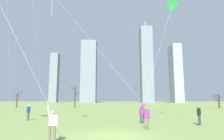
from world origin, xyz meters
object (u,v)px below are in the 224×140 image
(distant_kite_drifting_left_purple, at_px, (134,28))
(kite_flyer_foreground_left_blue, at_px, (14,45))
(bystander_watching_nearby, at_px, (27,112))
(bare_tree_leftmost, at_px, (74,96))
(bystander_strolling_midfield, at_px, (198,114))
(bare_tree_center, at_px, (217,100))
(kite_flyer_midfield_center_green, at_px, (150,81))
(bare_tree_right_of_center, at_px, (16,99))
(kite_flyer_midfield_right_white, at_px, (130,96))

(distant_kite_drifting_left_purple, bearing_deg, kite_flyer_foreground_left_blue, -106.67)
(bystander_watching_nearby, height_order, bare_tree_leftmost, bare_tree_leftmost)
(bystander_strolling_midfield, bearing_deg, bare_tree_leftmost, 116.91)
(kite_flyer_foreground_left_blue, height_order, bystander_watching_nearby, kite_flyer_foreground_left_blue)
(bare_tree_center, bearing_deg, bystander_strolling_midfield, -120.80)
(kite_flyer_midfield_center_green, bearing_deg, bystander_watching_nearby, 170.94)
(kite_flyer_foreground_left_blue, bearing_deg, bare_tree_right_of_center, 115.48)
(kite_flyer_midfield_center_green, relative_size, bystander_watching_nearby, 8.26)
(bystander_watching_nearby, bearing_deg, bare_tree_center, 38.42)
(kite_flyer_foreground_left_blue, height_order, distant_kite_drifting_left_purple, distant_kite_drifting_left_purple)
(kite_flyer_midfield_center_green, bearing_deg, bystander_strolling_midfield, -25.59)
(kite_flyer_midfield_right_white, bearing_deg, bare_tree_center, 53.81)
(kite_flyer_midfield_center_green, distance_m, bystander_watching_nearby, 12.96)
(bystander_strolling_midfield, xyz_separation_m, bare_tree_center, (18.69, 31.35, 1.06))
(bystander_watching_nearby, relative_size, distant_kite_drifting_left_purple, 0.07)
(bystander_strolling_midfield, height_order, distant_kite_drifting_left_purple, distant_kite_drifting_left_purple)
(bystander_strolling_midfield, height_order, bare_tree_center, bare_tree_center)
(kite_flyer_midfield_right_white, relative_size, bare_tree_leftmost, 2.02)
(bystander_watching_nearby, bearing_deg, distant_kite_drifting_left_purple, 59.63)
(kite_flyer_foreground_left_blue, distance_m, distant_kite_drifting_left_purple, 39.28)
(bare_tree_center, bearing_deg, distant_kite_drifting_left_purple, -170.62)
(bystander_strolling_midfield, relative_size, bare_tree_center, 0.45)
(kite_flyer_foreground_left_blue, height_order, bare_tree_right_of_center, kite_flyer_foreground_left_blue)
(kite_flyer_midfield_right_white, height_order, bystander_strolling_midfield, kite_flyer_midfield_right_white)
(bare_tree_leftmost, bearing_deg, kite_flyer_midfield_right_white, -73.09)
(kite_flyer_foreground_left_blue, xyz_separation_m, bare_tree_leftmost, (-4.46, 40.41, -2.08))
(distant_kite_drifting_left_purple, relative_size, bare_tree_leftmost, 4.09)
(bystander_watching_nearby, bearing_deg, kite_flyer_midfield_right_white, -31.53)
(kite_flyer_foreground_left_blue, bearing_deg, bystander_watching_nearby, 108.72)
(bystander_watching_nearby, relative_size, bare_tree_center, 0.45)
(kite_flyer_midfield_right_white, xyz_separation_m, distant_kite_drifting_left_purple, (4.10, 30.39, 16.82))
(bare_tree_center, bearing_deg, kite_flyer_foreground_left_blue, -128.98)
(kite_flyer_foreground_left_blue, distance_m, bystander_strolling_midfield, 14.90)
(bystander_strolling_midfield, relative_size, bystander_watching_nearby, 1.00)
(kite_flyer_midfield_right_white, bearing_deg, bystander_strolling_midfield, 22.06)
(kite_flyer_midfield_center_green, xyz_separation_m, bare_tree_leftmost, (-13.23, 31.54, -1.01))
(bystander_watching_nearby, xyz_separation_m, bare_tree_center, (34.81, 27.61, 1.06))
(distant_kite_drifting_left_purple, height_order, bare_tree_center, distant_kite_drifting_left_purple)
(bare_tree_center, relative_size, bare_tree_leftmost, 0.64)
(bare_tree_leftmost, bearing_deg, bare_tree_right_of_center, 173.29)
(bystander_watching_nearby, bearing_deg, bare_tree_leftmost, 91.51)
(kite_flyer_midfield_right_white, relative_size, bare_tree_center, 3.14)
(kite_flyer_midfield_center_green, xyz_separation_m, kite_flyer_midfield_right_white, (-2.37, -4.20, -1.48))
(kite_flyer_midfield_center_green, height_order, bystander_strolling_midfield, kite_flyer_midfield_center_green)
(kite_flyer_foreground_left_blue, bearing_deg, distant_kite_drifting_left_purple, 73.33)
(kite_flyer_foreground_left_blue, xyz_separation_m, bare_tree_right_of_center, (-20.14, 42.26, -2.78))
(distant_kite_drifting_left_purple, bearing_deg, bystander_strolling_midfield, -86.03)
(kite_flyer_midfield_right_white, relative_size, bare_tree_right_of_center, 2.65)
(kite_flyer_midfield_center_green, distance_m, bare_tree_right_of_center, 44.20)
(kite_flyer_midfield_center_green, bearing_deg, bare_tree_right_of_center, 130.89)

